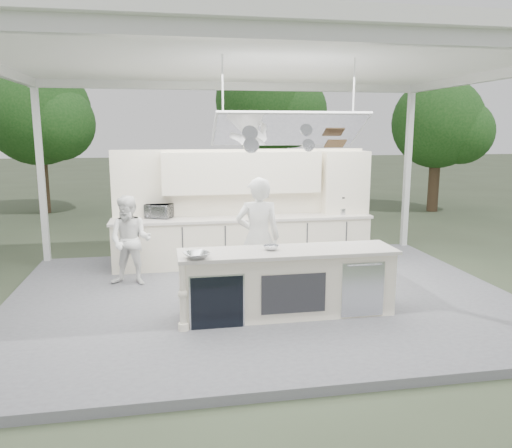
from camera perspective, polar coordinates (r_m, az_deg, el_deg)
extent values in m
plane|color=#414D35|center=(8.18, 0.66, -8.86)|extent=(90.00, 90.00, 0.00)
cube|color=slate|center=(8.16, 0.67, -8.46)|extent=(8.00, 6.00, 0.12)
cube|color=white|center=(11.80, 16.92, 5.92)|extent=(0.12, 0.12, 3.70)
cube|color=white|center=(10.79, -23.36, 5.10)|extent=(0.12, 0.12, 3.70)
cube|color=white|center=(7.78, 0.73, 18.39)|extent=(8.20, 6.20, 0.16)
cube|color=white|center=(4.97, 7.54, 20.82)|extent=(8.00, 0.12, 0.16)
cube|color=white|center=(10.61, -2.37, 15.45)|extent=(8.00, 0.12, 0.16)
cube|color=white|center=(9.32, 25.90, 15.09)|extent=(0.12, 6.00, 0.16)
cube|color=white|center=(6.88, 3.83, 10.77)|extent=(2.00, 0.71, 0.43)
cube|color=white|center=(6.88, 3.83, 10.77)|extent=(2.06, 0.76, 0.46)
cylinder|color=white|center=(6.73, -3.83, 14.82)|extent=(0.02, 0.02, 0.95)
cylinder|color=white|center=(7.16, 11.10, 14.40)|extent=(0.02, 0.02, 0.95)
cylinder|color=silver|center=(6.92, -0.57, 8.97)|extent=(0.22, 0.14, 0.21)
cylinder|color=silver|center=(7.05, 6.00, 8.94)|extent=(0.18, 0.12, 0.18)
cube|color=olive|center=(7.19, 9.06, 9.06)|extent=(0.28, 0.18, 0.12)
cube|color=white|center=(7.21, 3.61, -6.83)|extent=(3.00, 0.70, 0.90)
cube|color=beige|center=(7.08, 3.66, -3.16)|extent=(3.10, 0.78, 0.05)
cylinder|color=white|center=(6.68, -8.37, -8.27)|extent=(0.11, 0.11, 0.92)
cube|color=black|center=(6.74, -4.47, -8.93)|extent=(0.70, 0.04, 0.72)
cube|color=silver|center=(6.73, -4.47, -8.93)|extent=(0.74, 0.03, 0.72)
cube|color=#2C2C31|center=(6.89, 4.32, -7.94)|extent=(0.90, 0.02, 0.55)
cube|color=silver|center=(7.20, 12.12, -7.34)|extent=(0.62, 0.02, 0.78)
cube|color=white|center=(9.83, -1.43, -2.06)|extent=(5.00, 0.65, 0.90)
cube|color=beige|center=(9.73, -1.44, 0.67)|extent=(5.08, 0.72, 0.05)
cube|color=white|center=(9.99, -1.71, 2.09)|extent=(5.00, 0.10, 2.25)
cube|color=white|center=(9.79, -1.62, 5.89)|extent=(3.10, 0.38, 0.80)
cube|color=white|center=(10.29, 10.11, 4.57)|extent=(0.90, 0.45, 1.30)
cube|color=olive|center=(10.29, 10.11, 4.57)|extent=(0.84, 0.40, 0.03)
cylinder|color=silver|center=(10.19, 9.76, 1.46)|extent=(0.20, 0.20, 0.12)
cylinder|color=black|center=(10.17, 9.79, 2.35)|extent=(0.17, 0.17, 0.20)
cylinder|color=black|center=(10.32, 11.58, 1.45)|extent=(0.16, 0.16, 0.10)
cone|color=black|center=(10.29, 11.62, 2.39)|extent=(0.14, 0.14, 0.24)
cylinder|color=#453822|center=(18.11, -23.15, 4.48)|extent=(0.36, 0.36, 2.10)
sphere|color=#2E5C21|center=(18.04, -23.68, 11.57)|extent=(3.40, 3.40, 3.40)
sphere|color=#2E5C21|center=(17.39, -21.77, 10.64)|extent=(2.38, 2.38, 2.38)
cylinder|color=#453822|center=(20.03, 1.20, 6.35)|extent=(0.36, 0.36, 2.45)
sphere|color=#2E5C21|center=(20.00, 1.23, 13.87)|extent=(4.00, 4.00, 4.00)
sphere|color=#2E5C21|center=(19.57, 3.94, 12.75)|extent=(2.80, 2.80, 2.80)
cylinder|color=#453822|center=(18.06, 19.64, 4.43)|extent=(0.36, 0.36, 1.92)
sphere|color=#2E5C21|center=(17.97, 20.05, 10.81)|extent=(3.00, 3.00, 3.00)
sphere|color=#2E5C21|center=(17.89, 22.40, 9.70)|extent=(2.10, 2.10, 2.10)
imported|color=white|center=(7.83, 0.25, -1.58)|extent=(0.74, 0.53, 1.91)
imported|color=white|center=(8.74, -14.17, -1.86)|extent=(0.87, 0.76, 1.54)
imported|color=#B4B7BB|center=(9.77, -11.04, 1.47)|extent=(0.58, 0.49, 0.27)
imported|color=silver|center=(6.63, -6.80, -3.58)|extent=(0.43, 0.43, 0.08)
imported|color=silver|center=(7.06, 1.73, -2.71)|extent=(0.22, 0.22, 0.07)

